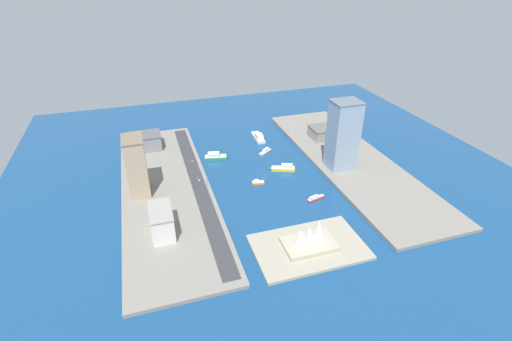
{
  "coord_description": "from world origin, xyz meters",
  "views": [
    {
      "loc": [
        92.74,
        267.35,
        165.41
      ],
      "look_at": [
        6.3,
        -4.39,
        3.43
      ],
      "focal_mm": 26.23,
      "sensor_mm": 36.0,
      "label": 1
    }
  ],
  "objects_px": {
    "tugboat_red": "(315,198)",
    "hotel_broad_white": "(162,222)",
    "van_white": "(199,179)",
    "ferry_white_commuter": "(258,137)",
    "apartment_midrise_tan": "(136,166)",
    "tower_tall_glass": "(343,135)",
    "carpark_squat_concrete": "(324,132)",
    "sedan_silver": "(192,160)",
    "ferry_yellow_fast": "(284,168)",
    "ferry_green_doubledeck": "(215,156)",
    "yacht_sleek_gray": "(265,151)",
    "traffic_light_waterfront": "(207,182)",
    "water_taxi_orange": "(258,182)",
    "opera_landmark": "(310,238)",
    "warehouse_low_gray": "(146,141)"
  },
  "relations": [
    {
      "from": "tugboat_red",
      "to": "hotel_broad_white",
      "type": "xyz_separation_m",
      "value": [
        118.22,
        8.7,
        10.67
      ]
    },
    {
      "from": "van_white",
      "to": "ferry_white_commuter",
      "type": "bearing_deg",
      "value": -137.53
    },
    {
      "from": "apartment_midrise_tan",
      "to": "van_white",
      "type": "height_order",
      "value": "apartment_midrise_tan"
    },
    {
      "from": "tower_tall_glass",
      "to": "carpark_squat_concrete",
      "type": "relative_size",
      "value": 2.23
    },
    {
      "from": "tower_tall_glass",
      "to": "sedan_silver",
      "type": "relative_size",
      "value": 13.63
    },
    {
      "from": "hotel_broad_white",
      "to": "sedan_silver",
      "type": "height_order",
      "value": "hotel_broad_white"
    },
    {
      "from": "ferry_yellow_fast",
      "to": "apartment_midrise_tan",
      "type": "height_order",
      "value": "apartment_midrise_tan"
    },
    {
      "from": "ferry_green_doubledeck",
      "to": "tower_tall_glass",
      "type": "height_order",
      "value": "tower_tall_glass"
    },
    {
      "from": "yacht_sleek_gray",
      "to": "tugboat_red",
      "type": "height_order",
      "value": "yacht_sleek_gray"
    },
    {
      "from": "tower_tall_glass",
      "to": "traffic_light_waterfront",
      "type": "height_order",
      "value": "tower_tall_glass"
    },
    {
      "from": "traffic_light_waterfront",
      "to": "apartment_midrise_tan",
      "type": "bearing_deg",
      "value": -7.62
    },
    {
      "from": "ferry_white_commuter",
      "to": "traffic_light_waterfront",
      "type": "relative_size",
      "value": 4.62
    },
    {
      "from": "water_taxi_orange",
      "to": "traffic_light_waterfront",
      "type": "height_order",
      "value": "traffic_light_waterfront"
    },
    {
      "from": "van_white",
      "to": "sedan_silver",
      "type": "xyz_separation_m",
      "value": [
        -0.09,
        -36.09,
        -0.08
      ]
    },
    {
      "from": "hotel_broad_white",
      "to": "traffic_light_waterfront",
      "type": "bearing_deg",
      "value": -128.77
    },
    {
      "from": "water_taxi_orange",
      "to": "opera_landmark",
      "type": "xyz_separation_m",
      "value": [
        -7.21,
        87.2,
        7.38
      ]
    },
    {
      "from": "ferry_green_doubledeck",
      "to": "yacht_sleek_gray",
      "type": "height_order",
      "value": "ferry_green_doubledeck"
    },
    {
      "from": "tower_tall_glass",
      "to": "opera_landmark",
      "type": "height_order",
      "value": "tower_tall_glass"
    },
    {
      "from": "tower_tall_glass",
      "to": "sedan_silver",
      "type": "distance_m",
      "value": 137.64
    },
    {
      "from": "tower_tall_glass",
      "to": "van_white",
      "type": "bearing_deg",
      "value": -6.57
    },
    {
      "from": "ferry_green_doubledeck",
      "to": "apartment_midrise_tan",
      "type": "distance_m",
      "value": 85.87
    },
    {
      "from": "tower_tall_glass",
      "to": "carpark_squat_concrete",
      "type": "bearing_deg",
      "value": -103.4
    },
    {
      "from": "apartment_midrise_tan",
      "to": "van_white",
      "type": "xyz_separation_m",
      "value": [
        -47.48,
        -4.79,
        -22.79
      ]
    },
    {
      "from": "van_white",
      "to": "yacht_sleek_gray",
      "type": "bearing_deg",
      "value": -153.16
    },
    {
      "from": "ferry_white_commuter",
      "to": "ferry_green_doubledeck",
      "type": "bearing_deg",
      "value": 29.48
    },
    {
      "from": "ferry_yellow_fast",
      "to": "tugboat_red",
      "type": "distance_m",
      "value": 52.14
    },
    {
      "from": "warehouse_low_gray",
      "to": "van_white",
      "type": "height_order",
      "value": "warehouse_low_gray"
    },
    {
      "from": "yacht_sleek_gray",
      "to": "sedan_silver",
      "type": "xyz_separation_m",
      "value": [
        71.61,
        0.19,
        2.11
      ]
    },
    {
      "from": "van_white",
      "to": "apartment_midrise_tan",
      "type": "bearing_deg",
      "value": 5.76
    },
    {
      "from": "ferry_yellow_fast",
      "to": "tugboat_red",
      "type": "height_order",
      "value": "ferry_yellow_fast"
    },
    {
      "from": "apartment_midrise_tan",
      "to": "van_white",
      "type": "bearing_deg",
      "value": -174.24
    },
    {
      "from": "opera_landmark",
      "to": "ferry_green_doubledeck",
      "type": "bearing_deg",
      "value": -77.38
    },
    {
      "from": "carpark_squat_concrete",
      "to": "apartment_midrise_tan",
      "type": "distance_m",
      "value": 194.15
    },
    {
      "from": "sedan_silver",
      "to": "warehouse_low_gray",
      "type": "bearing_deg",
      "value": -46.14
    },
    {
      "from": "ferry_yellow_fast",
      "to": "tower_tall_glass",
      "type": "bearing_deg",
      "value": 165.08
    },
    {
      "from": "tower_tall_glass",
      "to": "ferry_white_commuter",
      "type": "bearing_deg",
      "value": -59.17
    },
    {
      "from": "yacht_sleek_gray",
      "to": "van_white",
      "type": "relative_size",
      "value": 3.29
    },
    {
      "from": "ferry_yellow_fast",
      "to": "tower_tall_glass",
      "type": "distance_m",
      "value": 58.86
    },
    {
      "from": "ferry_green_doubledeck",
      "to": "ferry_white_commuter",
      "type": "relative_size",
      "value": 0.77
    },
    {
      "from": "ferry_yellow_fast",
      "to": "tower_tall_glass",
      "type": "relative_size",
      "value": 0.37
    },
    {
      "from": "ferry_yellow_fast",
      "to": "tower_tall_glass",
      "type": "height_order",
      "value": "tower_tall_glass"
    },
    {
      "from": "carpark_squat_concrete",
      "to": "traffic_light_waterfront",
      "type": "height_order",
      "value": "carpark_squat_concrete"
    },
    {
      "from": "water_taxi_orange",
      "to": "hotel_broad_white",
      "type": "distance_m",
      "value": 94.87
    },
    {
      "from": "apartment_midrise_tan",
      "to": "tugboat_red",
      "type": "bearing_deg",
      "value": 159.61
    },
    {
      "from": "water_taxi_orange",
      "to": "ferry_white_commuter",
      "type": "xyz_separation_m",
      "value": [
        -27.97,
        -85.13,
        1.15
      ]
    },
    {
      "from": "tugboat_red",
      "to": "hotel_broad_white",
      "type": "distance_m",
      "value": 119.02
    },
    {
      "from": "hotel_broad_white",
      "to": "ferry_white_commuter",
      "type": "bearing_deg",
      "value": -130.22
    },
    {
      "from": "ferry_green_doubledeck",
      "to": "warehouse_low_gray",
      "type": "relative_size",
      "value": 0.78
    },
    {
      "from": "apartment_midrise_tan",
      "to": "ferry_green_doubledeck",
      "type": "bearing_deg",
      "value": -147.96
    },
    {
      "from": "ferry_white_commuter",
      "to": "apartment_midrise_tan",
      "type": "height_order",
      "value": "apartment_midrise_tan"
    }
  ]
}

